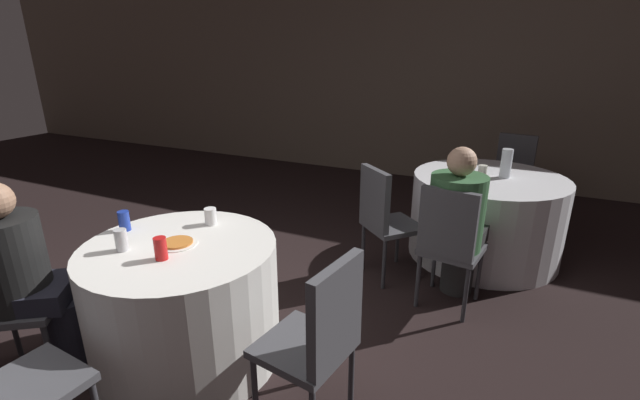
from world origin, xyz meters
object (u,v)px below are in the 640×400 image
table_near (185,302)px  pizza_plate_near (177,243)px  chair_far_south (449,239)px  person_green_jacket (457,224)px  chair_far_southwest (383,214)px  soda_can_silver (121,240)px  table_far (485,216)px  person_black_shirt (29,281)px  chair_near_east (320,334)px  soda_can_red (161,248)px  chair_far_north (512,170)px  soda_can_blue (124,221)px  bottle_far (506,163)px

table_near → pizza_plate_near: (-0.01, 0.01, 0.38)m
chair_far_south → person_green_jacket: (0.02, 0.15, 0.06)m
chair_far_southwest → soda_can_silver: bearing=-79.8°
table_far → pizza_plate_near: (-1.49, -2.20, 0.38)m
table_near → chair_far_southwest: 1.62m
soda_can_silver → person_black_shirt: bearing=-147.0°
table_far → chair_near_east: (-0.52, -2.37, 0.18)m
chair_near_east → table_far: bearing=-3.4°
table_far → chair_near_east: size_ratio=1.39×
table_near → person_green_jacket: 1.89m
pizza_plate_near → soda_can_red: (0.06, -0.17, 0.05)m
chair_far_north → soda_can_silver: (-1.86, -3.44, 0.25)m
person_black_shirt → person_green_jacket: size_ratio=0.98×
chair_far_north → soda_can_blue: (-2.07, -3.24, 0.25)m
table_near → chair_near_east: chair_near_east is taller
chair_near_east → chair_far_north: bearing=-2.2°
table_near → person_black_shirt: (-0.66, -0.45, 0.22)m
table_far → person_green_jacket: person_green_jacket is taller
chair_near_east → bottle_far: bearing=-5.7°
pizza_plate_near → table_far: bearing=56.0°
table_far → soda_can_silver: bearing=-125.5°
chair_near_east → person_black_shirt: person_black_shirt is taller
chair_far_south → soda_can_red: 1.86m
table_far → chair_near_east: chair_near_east is taller
person_black_shirt → soda_can_silver: person_black_shirt is taller
table_near → soda_can_blue: (-0.44, 0.03, 0.43)m
chair_far_south → pizza_plate_near: size_ratio=4.15×
table_far → person_black_shirt: bearing=-128.6°
table_far → bottle_far: 0.51m
chair_far_south → chair_near_east: bearing=-96.8°
person_green_jacket → bottle_far: size_ratio=4.74×
table_far → person_black_shirt: 3.42m
person_black_shirt → soda_can_red: person_black_shirt is taller
bottle_far → table_far: bearing=-168.4°
chair_far_southwest → table_near: bearing=-76.2°
chair_far_north → soda_can_silver: 3.92m
chair_far_southwest → chair_far_south: (0.55, -0.26, 0.00)m
chair_far_south → person_black_shirt: 2.55m
soda_can_red → bottle_far: bearing=57.3°
chair_near_east → bottle_far: bottle_far is taller
table_far → soda_can_silver: size_ratio=10.61×
soda_can_silver → soda_can_blue: (-0.21, 0.21, 0.00)m
person_black_shirt → person_green_jacket: bearing=96.9°
chair_far_north → chair_far_southwest: bearing=73.3°
soda_can_silver → soda_can_blue: bearing=135.7°
table_far → chair_far_north: size_ratio=1.39×
table_far → person_black_shirt: size_ratio=1.12×
table_near → pizza_plate_near: size_ratio=4.88×
pizza_plate_near → soda_can_red: size_ratio=1.84×
chair_far_southwest → soda_can_red: size_ratio=7.63×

